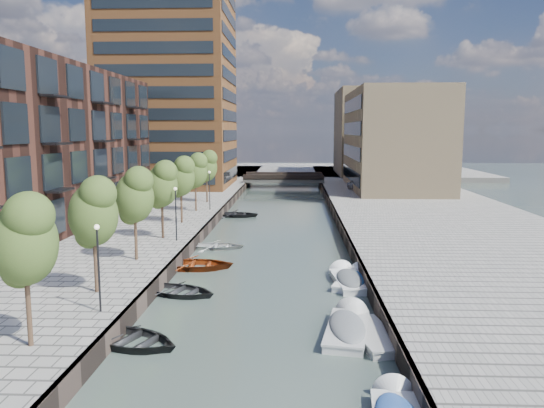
# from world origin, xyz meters

# --- Properties ---
(water) EXTENTS (300.00, 300.00, 0.00)m
(water) POSITION_xyz_m (0.00, 40.00, 0.00)
(water) COLOR #38473F
(water) RESTS_ON ground
(quay_right) EXTENTS (20.00, 140.00, 1.00)m
(quay_right) POSITION_xyz_m (16.00, 40.00, 0.50)
(quay_right) COLOR gray
(quay_right) RESTS_ON ground
(quay_wall_left) EXTENTS (0.25, 140.00, 1.00)m
(quay_wall_left) POSITION_xyz_m (-6.10, 40.00, 0.50)
(quay_wall_left) COLOR #332823
(quay_wall_left) RESTS_ON ground
(quay_wall_right) EXTENTS (0.25, 140.00, 1.00)m
(quay_wall_right) POSITION_xyz_m (6.10, 40.00, 0.50)
(quay_wall_right) COLOR #332823
(quay_wall_right) RESTS_ON ground
(far_closure) EXTENTS (80.00, 40.00, 1.00)m
(far_closure) POSITION_xyz_m (0.00, 100.00, 0.50)
(far_closure) COLOR gray
(far_closure) RESTS_ON ground
(apartment_block) EXTENTS (8.00, 38.00, 14.00)m
(apartment_block) POSITION_xyz_m (-20.00, 30.00, 8.00)
(apartment_block) COLOR black
(apartment_block) RESTS_ON quay_left
(tower) EXTENTS (18.00, 18.00, 30.00)m
(tower) POSITION_xyz_m (-17.00, 65.00, 16.00)
(tower) COLOR brown
(tower) RESTS_ON quay_left
(tan_block_near) EXTENTS (12.00, 25.00, 14.00)m
(tan_block_near) POSITION_xyz_m (16.00, 62.00, 8.00)
(tan_block_near) COLOR tan
(tan_block_near) RESTS_ON quay_right
(tan_block_far) EXTENTS (12.00, 20.00, 16.00)m
(tan_block_far) POSITION_xyz_m (16.00, 88.00, 9.00)
(tan_block_far) COLOR tan
(tan_block_far) RESTS_ON quay_right
(bridge) EXTENTS (13.00, 6.00, 1.30)m
(bridge) POSITION_xyz_m (0.00, 72.00, 1.39)
(bridge) COLOR gray
(bridge) RESTS_ON ground
(tree_0) EXTENTS (2.50, 2.50, 5.95)m
(tree_0) POSITION_xyz_m (-8.50, 4.00, 5.31)
(tree_0) COLOR #382619
(tree_0) RESTS_ON quay_left
(tree_1) EXTENTS (2.50, 2.50, 5.95)m
(tree_1) POSITION_xyz_m (-8.50, 11.00, 5.31)
(tree_1) COLOR #382619
(tree_1) RESTS_ON quay_left
(tree_2) EXTENTS (2.50, 2.50, 5.95)m
(tree_2) POSITION_xyz_m (-8.50, 18.00, 5.31)
(tree_2) COLOR #382619
(tree_2) RESTS_ON quay_left
(tree_3) EXTENTS (2.50, 2.50, 5.95)m
(tree_3) POSITION_xyz_m (-8.50, 25.00, 5.31)
(tree_3) COLOR #382619
(tree_3) RESTS_ON quay_left
(tree_4) EXTENTS (2.50, 2.50, 5.95)m
(tree_4) POSITION_xyz_m (-8.50, 32.00, 5.31)
(tree_4) COLOR #382619
(tree_4) RESTS_ON quay_left
(tree_5) EXTENTS (2.50, 2.50, 5.95)m
(tree_5) POSITION_xyz_m (-8.50, 39.00, 5.31)
(tree_5) COLOR #382619
(tree_5) RESTS_ON quay_left
(tree_6) EXTENTS (2.50, 2.50, 5.95)m
(tree_6) POSITION_xyz_m (-8.50, 46.00, 5.31)
(tree_6) COLOR #382619
(tree_6) RESTS_ON quay_left
(lamp_0) EXTENTS (0.24, 0.24, 4.12)m
(lamp_0) POSITION_xyz_m (-7.20, 8.00, 3.51)
(lamp_0) COLOR black
(lamp_0) RESTS_ON quay_left
(lamp_1) EXTENTS (0.24, 0.24, 4.12)m
(lamp_1) POSITION_xyz_m (-7.20, 24.00, 3.51)
(lamp_1) COLOR black
(lamp_1) RESTS_ON quay_left
(lamp_2) EXTENTS (0.24, 0.24, 4.12)m
(lamp_2) POSITION_xyz_m (-7.20, 40.00, 3.51)
(lamp_2) COLOR black
(lamp_2) RESTS_ON quay_left
(sloop_0) EXTENTS (5.25, 4.49, 0.92)m
(sloop_0) POSITION_xyz_m (-4.75, 13.78, 0.00)
(sloop_0) COLOR black
(sloop_0) RESTS_ON ground
(sloop_1) EXTENTS (5.70, 4.97, 0.99)m
(sloop_1) POSITION_xyz_m (-5.34, 6.54, 0.00)
(sloop_1) COLOR black
(sloop_1) RESTS_ON ground
(sloop_2) EXTENTS (5.23, 3.81, 1.06)m
(sloop_2) POSITION_xyz_m (-4.88, 19.54, 0.00)
(sloop_2) COLOR maroon
(sloop_2) RESTS_ON ground
(sloop_3) EXTENTS (4.14, 2.96, 0.86)m
(sloop_3) POSITION_xyz_m (-4.25, 25.80, 0.00)
(sloop_3) COLOR #B3B3B1
(sloop_3) RESTS_ON ground
(sloop_4) EXTENTS (4.96, 3.68, 0.99)m
(sloop_4) POSITION_xyz_m (-4.49, 41.55, 0.00)
(sloop_4) COLOR black
(sloop_4) RESTS_ON ground
(motorboat_1) EXTENTS (2.65, 5.40, 1.72)m
(motorboat_1) POSITION_xyz_m (4.36, 8.55, 0.21)
(motorboat_1) COLOR beige
(motorboat_1) RESTS_ON ground
(motorboat_2) EXTENTS (2.56, 4.96, 1.58)m
(motorboat_2) POSITION_xyz_m (5.26, 8.18, 0.09)
(motorboat_2) COLOR #B6B6B3
(motorboat_2) RESTS_ON ground
(motorboat_3) EXTENTS (2.96, 4.88, 1.54)m
(motorboat_3) POSITION_xyz_m (5.54, 16.67, 0.19)
(motorboat_3) COLOR white
(motorboat_3) RESTS_ON ground
(motorboat_4) EXTENTS (2.24, 5.14, 1.66)m
(motorboat_4) POSITION_xyz_m (5.15, 16.58, 0.20)
(motorboat_4) COLOR white
(motorboat_4) RESTS_ON ground
(car) EXTENTS (2.99, 4.63, 1.47)m
(car) POSITION_xyz_m (10.66, 59.15, 1.73)
(car) COLOR #9C9FA1
(car) RESTS_ON quay_right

